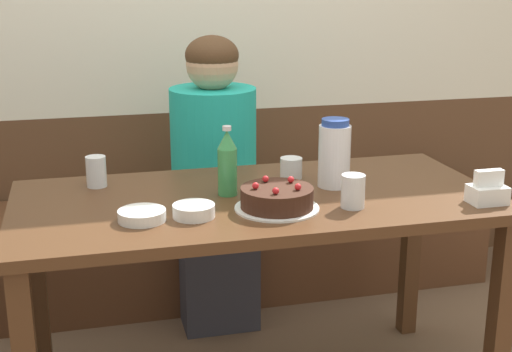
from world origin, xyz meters
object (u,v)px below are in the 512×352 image
(glass_tumbler_short, at_px, (291,168))
(bowl_soup_white, at_px, (142,215))
(bowl_rice_small, at_px, (194,211))
(water_pitcher, at_px, (334,154))
(glass_water_tall, at_px, (353,191))
(bench_seat, at_px, (210,248))
(birthday_cake, at_px, (277,198))
(napkin_holder, at_px, (488,191))
(glass_shot_small, at_px, (96,172))
(soju_bottle, at_px, (227,162))
(person_grey_tee, at_px, (214,188))

(glass_tumbler_short, bearing_deg, bowl_soup_white, -150.37)
(bowl_rice_small, height_order, glass_tumbler_short, glass_tumbler_short)
(water_pitcher, distance_m, glass_water_tall, 0.23)
(bench_seat, bearing_deg, water_pitcher, -71.10)
(birthday_cake, distance_m, napkin_holder, 0.64)
(glass_shot_small, bearing_deg, glass_tumbler_short, -5.89)
(soju_bottle, relative_size, glass_water_tall, 2.20)
(soju_bottle, height_order, person_grey_tee, person_grey_tee)
(napkin_holder, height_order, person_grey_tee, person_grey_tee)
(water_pitcher, height_order, bowl_soup_white, water_pitcher)
(soju_bottle, bearing_deg, glass_shot_small, 154.10)
(napkin_holder, bearing_deg, water_pitcher, 144.16)
(water_pitcher, height_order, person_grey_tee, person_grey_tee)
(glass_tumbler_short, bearing_deg, bowl_rice_small, -141.41)
(bench_seat, relative_size, birthday_cake, 10.04)
(birthday_cake, xyz_separation_m, bowl_rice_small, (-0.25, -0.01, -0.01))
(bench_seat, distance_m, glass_tumbler_short, 0.87)
(bowl_rice_small, bearing_deg, glass_tumbler_short, 38.59)
(bowl_soup_white, bearing_deg, bench_seat, 69.09)
(glass_shot_small, bearing_deg, napkin_holder, -22.34)
(person_grey_tee, bearing_deg, birthday_cake, 3.34)
(bench_seat, height_order, birthday_cake, birthday_cake)
(napkin_holder, distance_m, glass_shot_small, 1.24)
(soju_bottle, xyz_separation_m, glass_water_tall, (0.34, -0.21, -0.05))
(bowl_soup_white, xyz_separation_m, glass_tumbler_short, (0.53, 0.30, 0.02))
(glass_shot_small, bearing_deg, person_grey_tee, 40.24)
(bowl_soup_white, bearing_deg, glass_tumbler_short, 29.63)
(napkin_holder, bearing_deg, person_grey_tee, 128.17)
(birthday_cake, relative_size, bowl_rice_small, 2.07)
(birthday_cake, height_order, bowl_rice_small, birthday_cake)
(soju_bottle, bearing_deg, bowl_rice_small, -127.22)
(soju_bottle, bearing_deg, glass_tumbler_short, 26.97)
(water_pitcher, relative_size, glass_shot_small, 2.22)
(soju_bottle, xyz_separation_m, person_grey_tee, (0.07, 0.59, -0.26))
(soju_bottle, distance_m, glass_water_tall, 0.40)
(glass_shot_small, distance_m, person_grey_tee, 0.64)
(birthday_cake, bearing_deg, bowl_rice_small, -177.88)
(bowl_soup_white, distance_m, glass_shot_small, 0.39)
(person_grey_tee, bearing_deg, bowl_soup_white, -24.89)
(birthday_cake, bearing_deg, bench_seat, 91.59)
(glass_tumbler_short, bearing_deg, soju_bottle, -153.03)
(glass_water_tall, bearing_deg, napkin_holder, -8.82)
(bench_seat, xyz_separation_m, bowl_rice_small, (-0.22, -0.98, 0.52))
(bench_seat, relative_size, glass_tumbler_short, 33.82)
(napkin_holder, relative_size, glass_tumbler_short, 1.46)
(birthday_cake, bearing_deg, glass_shot_small, 144.36)
(glass_water_tall, height_order, glass_tumbler_short, glass_water_tall)
(bench_seat, bearing_deg, soju_bottle, -96.16)
(bench_seat, distance_m, glass_shot_small, 0.95)
(water_pitcher, distance_m, glass_tumbler_short, 0.18)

